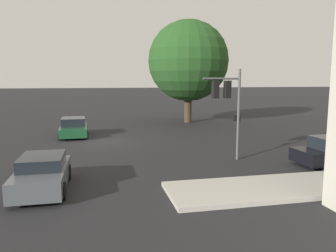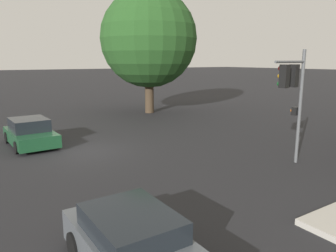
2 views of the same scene
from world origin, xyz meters
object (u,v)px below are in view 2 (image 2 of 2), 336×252
Objects in this scene: street_tree at (149,39)px; crossing_car_1 at (134,246)px; traffic_signal at (292,87)px; crossing_car_0 at (30,133)px.

street_tree is 2.51× the size of crossing_car_1.
traffic_signal is 1.20× the size of crossing_car_1.
street_tree is 2.08× the size of traffic_signal.
crossing_car_0 is (6.05, -10.64, -5.40)m from street_tree.
street_tree is 22.13m from crossing_car_1.
crossing_car_0 reaches higher than crossing_car_1.
traffic_signal is at bearing 108.34° from crossing_car_1.
crossing_car_0 is at bearing 34.84° from traffic_signal.
crossing_car_1 is (12.38, -0.36, -0.00)m from crossing_car_0.
traffic_signal reaches higher than crossing_car_1.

